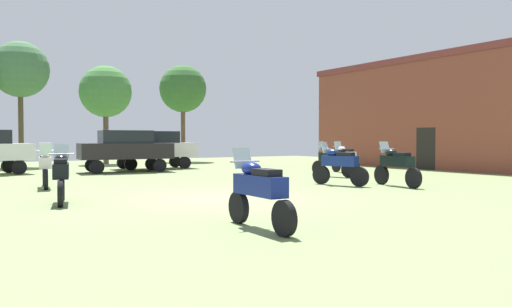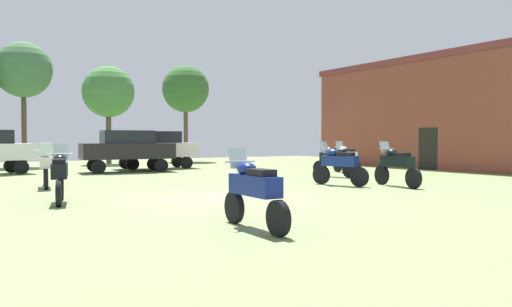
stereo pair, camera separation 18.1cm
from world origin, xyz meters
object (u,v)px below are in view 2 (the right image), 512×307
object	(u,v)px
motorcycle_2	(46,165)
motorcycle_3	(397,164)
motorcycle_6	(346,157)
motorcycle_7	(334,159)
car_2	(127,148)
brick_building	(457,113)
car_1	(156,147)
motorcycle_5	(254,190)
tree_1	(108,92)
motorcycle_1	(60,174)
motorcycle_4	(339,164)
tree_2	(23,70)
tree_6	(186,89)

from	to	relation	value
motorcycle_2	motorcycle_3	distance (m)	11.67
motorcycle_3	motorcycle_6	world-z (taller)	motorcycle_3
motorcycle_7	car_2	distance (m)	9.99
brick_building	motorcycle_7	xyz separation A→B (m)	(-10.31, -1.72, -2.28)
car_1	motorcycle_5	bearing A→B (deg)	167.07
motorcycle_6	motorcycle_7	xyz separation A→B (m)	(-2.06, -1.53, 0.01)
brick_building	motorcycle_2	distance (m)	21.62
motorcycle_2	motorcycle_3	bearing A→B (deg)	158.53
tree_1	car_2	bearing A→B (deg)	-99.99
motorcycle_7	motorcycle_6	bearing A→B (deg)	23.88
motorcycle_7	motorcycle_3	bearing A→B (deg)	-115.95
motorcycle_2	car_2	bearing A→B (deg)	-118.63
brick_building	tree_1	bearing A→B (deg)	135.93
brick_building	motorcycle_2	xyz separation A→B (m)	(-21.49, -0.40, -2.29)
motorcycle_1	motorcycle_6	xyz separation A→B (m)	(13.62, 4.71, 0.01)
brick_building	car_2	size ratio (longest dim) A/B	3.76
motorcycle_1	motorcycle_4	xyz separation A→B (m)	(9.12, 0.01, 0.01)
motorcycle_3	tree_1	xyz separation A→B (m)	(-3.87, 20.92, 3.86)
brick_building	motorcycle_4	size ratio (longest dim) A/B	7.93
motorcycle_6	motorcycle_7	world-z (taller)	motorcycle_7
motorcycle_3	brick_building	bearing A→B (deg)	35.67
motorcycle_1	tree_2	world-z (taller)	tree_2
motorcycle_4	car_1	bearing A→B (deg)	80.77
motorcycle_4	tree_2	bearing A→B (deg)	93.80
brick_building	car_2	bearing A→B (deg)	160.70
brick_building	motorcycle_4	world-z (taller)	brick_building
brick_building	motorcycle_5	size ratio (longest dim) A/B	7.71
tree_1	motorcycle_7	bearing A→B (deg)	-73.40
motorcycle_2	motorcycle_3	world-z (taller)	motorcycle_3
motorcycle_7	tree_2	distance (m)	19.38
motorcycle_3	motorcycle_4	world-z (taller)	motorcycle_3
car_1	tree_2	size ratio (longest dim) A/B	0.60
car_1	car_2	world-z (taller)	same
brick_building	motorcycle_1	distance (m)	22.54
tree_2	car_1	bearing A→B (deg)	-48.81
tree_2	brick_building	bearing A→B (deg)	-34.91
motorcycle_2	car_1	bearing A→B (deg)	-121.85
tree_2	motorcycle_3	bearing A→B (deg)	-66.28
motorcycle_6	car_1	world-z (taller)	car_1
motorcycle_5	motorcycle_4	bearing A→B (deg)	41.02
brick_building	tree_2	world-z (taller)	tree_2
motorcycle_4	motorcycle_5	bearing A→B (deg)	-158.26
brick_building	motorcycle_3	distance (m)	13.13
motorcycle_4	motorcycle_6	distance (m)	6.51
motorcycle_1	motorcycle_4	world-z (taller)	motorcycle_4
motorcycle_4	tree_6	world-z (taller)	tree_6
motorcycle_4	motorcycle_5	world-z (taller)	motorcycle_4
motorcycle_2	car_1	xyz separation A→B (m)	(6.83, 8.12, 0.44)
motorcycle_7	tree_6	xyz separation A→B (m)	(0.75, 17.06, 4.37)
motorcycle_2	car_2	distance (m)	7.86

